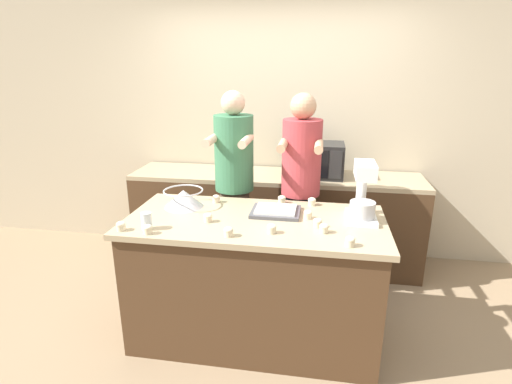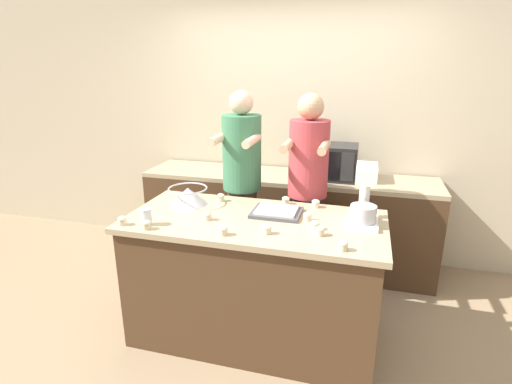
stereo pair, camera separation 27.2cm
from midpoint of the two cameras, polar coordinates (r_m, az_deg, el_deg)
The scene contains 23 objects.
ground_plane at distance 3.20m, azimuth -2.71°, elevation -19.47°, with size 16.00×16.00×0.00m, color #937A5B.
back_wall at distance 4.11m, azimuth 1.55°, elevation 9.57°, with size 10.00×0.06×2.70m.
island_counter at distance 2.94m, azimuth -2.85°, elevation -12.25°, with size 1.78×0.85×0.93m.
back_counter at distance 4.00m, azimuth 0.75°, elevation -3.86°, with size 2.80×0.60×0.92m.
person_left at distance 3.36m, azimuth -5.42°, elevation 0.15°, with size 0.34×0.50×1.74m.
person_right at distance 3.27m, azimuth 3.97°, elevation -0.38°, with size 0.33×0.50×1.73m.
stand_mixer at distance 2.73m, azimuth 12.31°, elevation -0.48°, with size 0.20×0.30×0.40m.
mixing_bowl at distance 3.02m, azimuth -12.86°, elevation -0.84°, with size 0.29×0.29×0.13m.
baking_tray at distance 2.83m, azimuth 0.08°, elevation -2.79°, with size 0.34×0.28×0.04m.
microwave_oven at distance 3.78m, azimuth 6.17°, elevation 4.57°, with size 0.56×0.35×0.32m.
drinking_glass at distance 2.69m, azimuth -18.21°, elevation -4.02°, with size 0.07×0.07×0.11m.
cupcake_0 at distance 2.61m, azimuth 5.88°, elevation -4.41°, with size 0.06×0.06×0.06m.
cupcake_1 at distance 2.37m, azimuth 10.10°, elevation -7.01°, with size 0.06×0.06×0.06m.
cupcake_2 at distance 2.48m, azimuth -7.11°, elevation -5.70°, with size 0.06×0.06×0.06m.
cupcake_3 at distance 3.08m, azimuth -8.24°, elevation -0.97°, with size 0.06×0.06×0.06m.
cupcake_4 at distance 2.74m, azimuth 4.61°, elevation -3.26°, with size 0.06×0.06×0.06m.
cupcake_5 at distance 3.03m, azimuth 1.16°, elevation -1.10°, with size 0.06×0.06×0.06m.
cupcake_6 at distance 2.73m, azimuth -21.48°, elevation -4.58°, with size 0.06×0.06×0.06m.
cupcake_7 at distance 2.62m, azimuth -18.12°, elevation -5.13°, with size 0.06×0.06×0.06m.
cupcake_8 at distance 3.00m, azimuth 5.44°, elevation -1.39°, with size 0.06×0.06×0.06m.
cupcake_9 at distance 2.53m, azimuth 6.66°, elevation -5.21°, with size 0.06×0.06×0.06m.
cupcake_10 at distance 2.50m, azimuth -0.86°, elevation -5.30°, with size 0.06×0.06×0.06m.
cupcake_11 at distance 2.72m, azimuth -9.74°, elevation -3.66°, with size 0.06×0.06×0.06m.
Camera 1 is at (0.42, -2.52, 1.94)m, focal length 28.00 mm.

